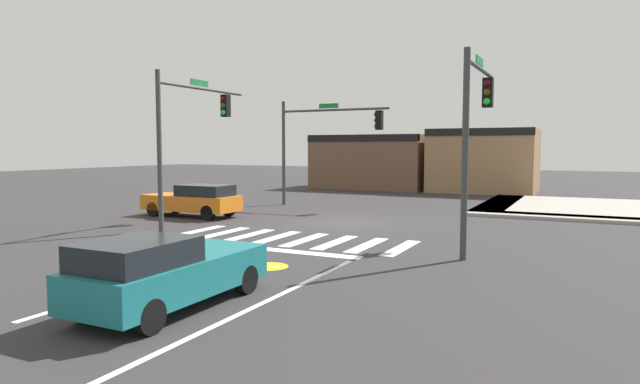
% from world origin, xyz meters
% --- Properties ---
extents(ground_plane, '(120.00, 120.00, 0.00)m').
position_xyz_m(ground_plane, '(0.00, 0.00, 0.00)').
color(ground_plane, '#302D30').
extents(crosswalk_near, '(8.33, 2.90, 0.01)m').
position_xyz_m(crosswalk_near, '(0.00, -4.50, 0.00)').
color(crosswalk_near, silver).
rests_on(crosswalk_near, ground_plane).
extents(lane_markings, '(6.80, 20.25, 0.01)m').
position_xyz_m(lane_markings, '(1.11, -12.02, 0.00)').
color(lane_markings, white).
rests_on(lane_markings, ground_plane).
extents(bike_detector_marking, '(1.02, 1.02, 0.01)m').
position_xyz_m(bike_detector_marking, '(1.64, -8.56, 0.00)').
color(bike_detector_marking, yellow).
rests_on(bike_detector_marking, ground_plane).
extents(curb_corner_northeast, '(10.00, 10.60, 0.15)m').
position_xyz_m(curb_corner_northeast, '(8.49, 9.42, 0.07)').
color(curb_corner_northeast, '#9E998E').
rests_on(curb_corner_northeast, ground_plane).
extents(storefront_row, '(15.98, 5.63, 4.38)m').
position_xyz_m(storefront_row, '(-1.98, 18.70, 2.12)').
color(storefront_row, brown).
rests_on(storefront_row, ground_plane).
extents(traffic_signal_northwest, '(6.07, 0.32, 5.57)m').
position_xyz_m(traffic_signal_northwest, '(-3.34, 5.05, 3.85)').
color(traffic_signal_northwest, '#383A3D').
rests_on(traffic_signal_northwest, ground_plane).
extents(traffic_signal_southeast, '(0.32, 4.19, 5.80)m').
position_xyz_m(traffic_signal_southeast, '(6.02, -3.97, 4.02)').
color(traffic_signal_southeast, '#383A3D').
rests_on(traffic_signal_southeast, ground_plane).
extents(traffic_signal_southwest, '(0.32, 5.36, 5.94)m').
position_xyz_m(traffic_signal_southwest, '(-5.12, -3.33, 4.11)').
color(traffic_signal_southwest, '#383A3D').
rests_on(traffic_signal_southwest, ground_plane).
extents(car_teal, '(1.71, 4.20, 1.45)m').
position_xyz_m(car_teal, '(1.85, -12.65, 0.73)').
color(car_teal, '#196B70').
rests_on(car_teal, ground_plane).
extents(car_orange, '(4.47, 1.70, 1.46)m').
position_xyz_m(car_orange, '(-6.79, -1.22, 0.75)').
color(car_orange, orange).
rests_on(car_orange, ground_plane).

